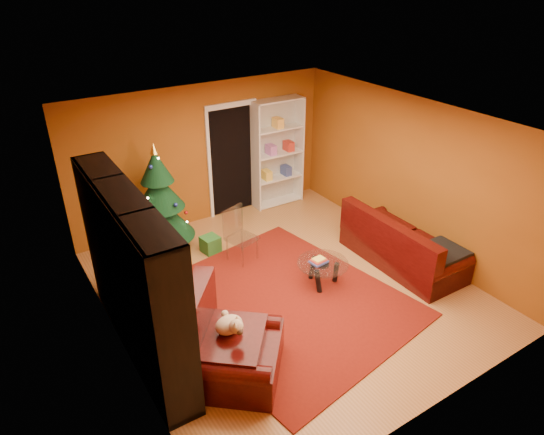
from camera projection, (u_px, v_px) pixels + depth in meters
floor at (286, 289)px, 7.47m from camera, size 5.00×5.50×0.05m
ceiling at (289, 122)px, 6.23m from camera, size 5.00×5.50×0.05m
wall_back at (202, 155)px, 8.91m from camera, size 5.00×0.05×2.60m
wall_left at (108, 267)px, 5.65m from camera, size 0.05×5.50×2.60m
wall_right at (413, 175)px, 8.05m from camera, size 0.05×5.50×2.60m
doorway at (233, 162)px, 9.28m from camera, size 1.06×0.60×2.16m
rug at (284, 302)px, 7.14m from camera, size 3.47×3.87×0.02m
media_unit at (133, 276)px, 5.83m from camera, size 0.46×2.87×2.20m
christmas_tree at (160, 199)px, 8.09m from camera, size 1.24×1.24×1.93m
gift_box_green at (210, 244)px, 8.33m from camera, size 0.32×0.32×0.28m
gift_box_red at (170, 228)px, 8.94m from camera, size 0.20×0.20×0.20m
white_bookshelf at (278, 153)px, 9.59m from camera, size 1.04×0.40×2.22m
armchair at (233, 343)px, 5.71m from camera, size 1.70×1.70×0.94m
dog at (229, 325)px, 5.65m from camera, size 0.49×0.50×0.31m
sofa at (404, 239)px, 7.89m from camera, size 0.96×2.09×0.90m
coffee_table at (322, 273)px, 7.45m from camera, size 0.86×0.86×0.49m
acrylic_chair at (242, 239)px, 7.95m from camera, size 0.55×0.58×0.84m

